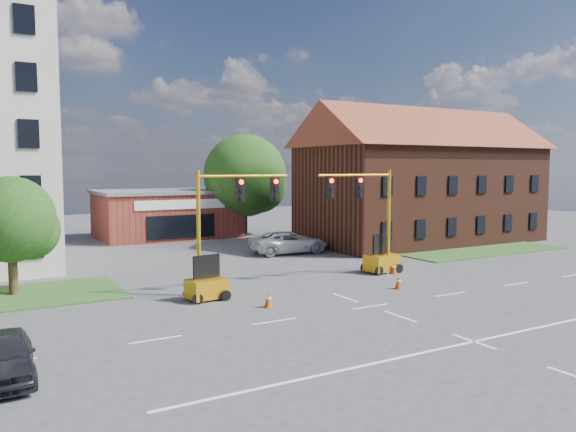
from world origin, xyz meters
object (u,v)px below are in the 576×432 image
object	(u,v)px
signal_mast_east	(367,209)
sedan_dark	(4,356)
signal_mast_west	(229,215)
trailer_west	(207,286)
pickup_white	(289,242)
trailer_east	(382,261)

from	to	relation	value
signal_mast_east	sedan_dark	size ratio (longest dim) A/B	1.47
signal_mast_west	trailer_west	size ratio (longest dim) A/B	2.99
sedan_dark	trailer_west	bearing A→B (deg)	38.35
trailer_west	sedan_dark	bearing A→B (deg)	-153.31
pickup_white	signal_mast_west	bearing A→B (deg)	140.52
pickup_white	sedan_dark	xyz separation A→B (m)	(-19.79, -17.36, -0.10)
sedan_dark	pickup_white	bearing A→B (deg)	43.67
signal_mast_west	signal_mast_east	size ratio (longest dim) A/B	1.00
trailer_west	pickup_white	size ratio (longest dim) A/B	0.35
signal_mast_west	signal_mast_east	bearing A→B (deg)	0.00
signal_mast_east	pickup_white	distance (m)	10.27
pickup_white	trailer_west	bearing A→B (deg)	138.58
signal_mast_west	pickup_white	world-z (taller)	signal_mast_west
signal_mast_east	trailer_east	distance (m)	3.55
trailer_west	signal_mast_west	bearing A→B (deg)	22.48
signal_mast_east	trailer_east	bearing A→B (deg)	13.72
signal_mast_west	trailer_east	size ratio (longest dim) A/B	2.77
pickup_white	sedan_dark	bearing A→B (deg)	134.68
signal_mast_east	trailer_west	world-z (taller)	signal_mast_east
signal_mast_west	trailer_east	xyz separation A→B (m)	(10.17, 0.36, -3.22)
signal_mast_west	trailer_west	distance (m)	3.81
pickup_white	trailer_east	bearing A→B (deg)	-170.05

